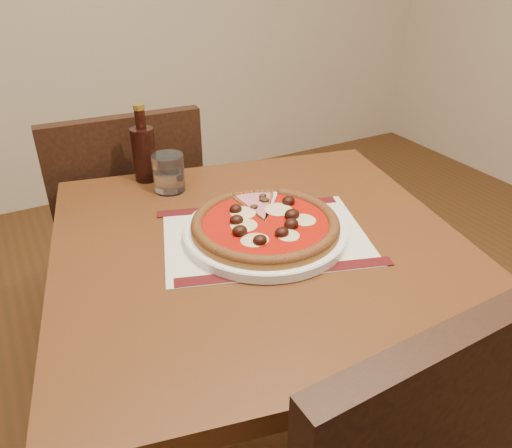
{
  "coord_description": "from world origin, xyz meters",
  "views": [
    {
      "loc": [
        -0.1,
        0.33,
        1.28
      ],
      "look_at": [
        0.31,
        1.08,
        0.78
      ],
      "focal_mm": 35.0,
      "sensor_mm": 36.0,
      "label": 1
    }
  ],
  "objects_px": {
    "bottle": "(144,151)",
    "chair_far": "(129,226)",
    "water_glass": "(169,173)",
    "plate": "(265,232)",
    "table": "(261,283)",
    "pizza": "(265,223)"
  },
  "relations": [
    {
      "from": "chair_far",
      "to": "plate",
      "type": "distance_m",
      "value": 0.67
    },
    {
      "from": "table",
      "to": "bottle",
      "type": "height_order",
      "value": "bottle"
    },
    {
      "from": "water_glass",
      "to": "bottle",
      "type": "xyz_separation_m",
      "value": [
        -0.03,
        0.09,
        0.03
      ]
    },
    {
      "from": "chair_far",
      "to": "water_glass",
      "type": "xyz_separation_m",
      "value": [
        0.04,
        -0.31,
        0.29
      ]
    },
    {
      "from": "table",
      "to": "chair_far",
      "type": "distance_m",
      "value": 0.64
    },
    {
      "from": "plate",
      "to": "chair_far",
      "type": "bearing_deg",
      "value": 102.99
    },
    {
      "from": "chair_far",
      "to": "pizza",
      "type": "distance_m",
      "value": 0.68
    },
    {
      "from": "water_glass",
      "to": "chair_far",
      "type": "bearing_deg",
      "value": 98.07
    },
    {
      "from": "plate",
      "to": "water_glass",
      "type": "xyz_separation_m",
      "value": [
        -0.1,
        0.29,
        0.03
      ]
    },
    {
      "from": "chair_far",
      "to": "bottle",
      "type": "xyz_separation_m",
      "value": [
        0.01,
        -0.22,
        0.32
      ]
    },
    {
      "from": "chair_far",
      "to": "water_glass",
      "type": "distance_m",
      "value": 0.43
    },
    {
      "from": "bottle",
      "to": "chair_far",
      "type": "bearing_deg",
      "value": 93.56
    },
    {
      "from": "chair_far",
      "to": "plate",
      "type": "xyz_separation_m",
      "value": [
        0.14,
        -0.6,
        0.26
      ]
    },
    {
      "from": "table",
      "to": "pizza",
      "type": "bearing_deg",
      "value": 34.89
    },
    {
      "from": "plate",
      "to": "bottle",
      "type": "distance_m",
      "value": 0.4
    },
    {
      "from": "bottle",
      "to": "water_glass",
      "type": "bearing_deg",
      "value": -70.74
    },
    {
      "from": "water_glass",
      "to": "bottle",
      "type": "height_order",
      "value": "bottle"
    },
    {
      "from": "water_glass",
      "to": "bottle",
      "type": "distance_m",
      "value": 0.1
    },
    {
      "from": "plate",
      "to": "bottle",
      "type": "height_order",
      "value": "bottle"
    },
    {
      "from": "pizza",
      "to": "bottle",
      "type": "xyz_separation_m",
      "value": [
        -0.12,
        0.38,
        0.04
      ]
    },
    {
      "from": "table",
      "to": "chair_far",
      "type": "xyz_separation_m",
      "value": [
        -0.12,
        0.61,
        -0.15
      ]
    },
    {
      "from": "table",
      "to": "chair_far",
      "type": "height_order",
      "value": "chair_far"
    }
  ]
}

